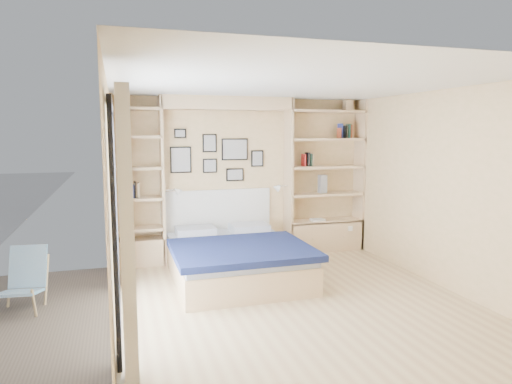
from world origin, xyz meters
name	(u,v)px	position (x,y,z in m)	size (l,w,h in m)	color
ground	(295,302)	(0.00, 0.00, 0.00)	(4.50, 4.50, 0.00)	tan
room_shell	(231,195)	(-0.39, 1.52, 1.08)	(4.50, 4.50, 4.50)	#E4BA88
bed	(235,258)	(-0.45, 1.08, 0.28)	(1.75, 2.24, 1.07)	#D2B383
photo_gallery	(216,156)	(-0.45, 2.22, 1.60)	(1.48, 0.02, 0.82)	black
reading_lamps	(229,189)	(-0.30, 2.00, 1.10)	(1.92, 0.12, 0.15)	silver
shelf_decor	(311,149)	(1.09, 2.07, 1.70)	(3.55, 0.23, 2.03)	#A51E1E
deck_chair	(24,281)	(-2.97, 0.68, 0.33)	(0.50, 0.74, 0.70)	tan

